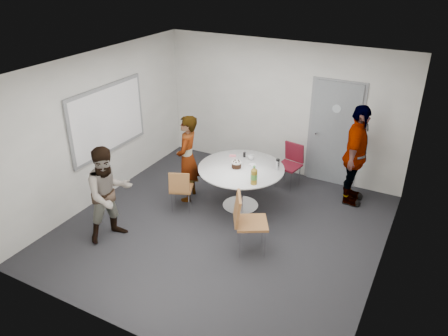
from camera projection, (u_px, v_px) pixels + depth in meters
The scene contains 15 objects.
floor at pixel (223, 228), 7.35m from camera, with size 5.00×5.00×0.00m, color black.
ceiling at pixel (222, 69), 6.13m from camera, with size 5.00×5.00×0.00m, color silver.
wall_back at pixel (282, 109), 8.71m from camera, with size 5.00×5.00×0.00m, color silver.
wall_left at pixel (99, 128), 7.79m from camera, with size 5.00×5.00×0.00m, color silver.
wall_right at pixel (391, 194), 5.69m from camera, with size 5.00×5.00×0.00m, color silver.
wall_front at pixel (115, 241), 4.77m from camera, with size 5.00×5.00×0.00m, color silver.
door at pixel (334, 134), 8.38m from camera, with size 1.02×0.17×2.12m.
whiteboard at pixel (108, 119), 7.89m from camera, with size 0.04×1.90×1.25m.
table at pixel (242, 173), 7.66m from camera, with size 1.51×1.51×1.11m.
chair_near_left at pixel (181, 187), 7.63m from camera, with size 0.50×0.52×0.80m.
chair_near_right at pixel (245, 217), 6.55m from camera, with size 0.67×0.65×0.98m.
chair_far at pixel (291, 161), 8.46m from camera, with size 0.48×0.52×0.87m.
person_main at pixel (188, 159), 7.88m from camera, with size 0.60×0.39×1.63m, color #A5C6EA.
person_left at pixel (109, 194), 6.80m from camera, with size 0.77×0.60×1.58m, color white.
person_right at pixel (356, 156), 7.72m from camera, with size 1.09×0.46×1.87m, color black.
Camera 1 is at (2.89, -5.37, 4.22)m, focal length 35.00 mm.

